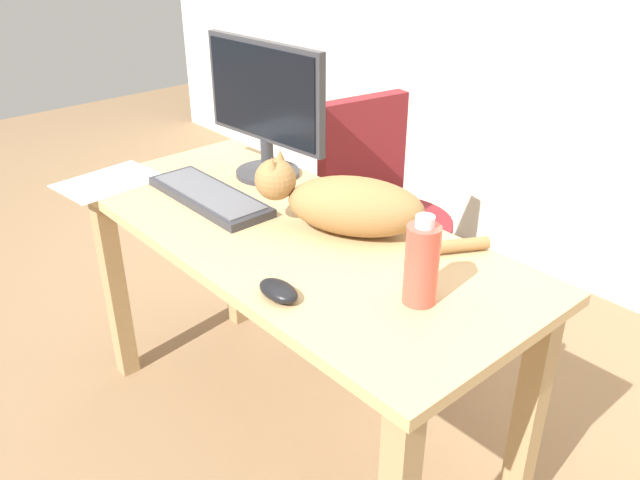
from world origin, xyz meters
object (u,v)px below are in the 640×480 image
object	(u,v)px
cat	(347,203)
computer_mouse	(278,291)
monitor	(265,105)
water_bottle	(422,263)
keyboard	(209,196)
office_chair	(381,242)

from	to	relation	value
cat	computer_mouse	world-z (taller)	cat
monitor	water_bottle	bearing A→B (deg)	-13.95
keyboard	water_bottle	bearing A→B (deg)	3.53
computer_mouse	monitor	bearing A→B (deg)	144.50
keyboard	cat	distance (m)	0.44
water_bottle	monitor	bearing A→B (deg)	166.05
cat	computer_mouse	size ratio (longest dim) A/B	4.87
office_chair	water_bottle	world-z (taller)	water_bottle
monitor	computer_mouse	bearing A→B (deg)	-35.50
cat	keyboard	bearing A→B (deg)	-158.54
keyboard	water_bottle	size ratio (longest dim) A/B	2.15
office_chair	cat	size ratio (longest dim) A/B	1.65
office_chair	monitor	bearing A→B (deg)	-102.52
monitor	keyboard	distance (m)	0.33
monitor	office_chair	bearing A→B (deg)	77.48
office_chair	computer_mouse	bearing A→B (deg)	-60.26
monitor	cat	distance (m)	0.48
cat	monitor	bearing A→B (deg)	169.29
monitor	water_bottle	world-z (taller)	monitor
keyboard	computer_mouse	xyz separation A→B (m)	(0.54, -0.17, 0.00)
computer_mouse	water_bottle	world-z (taller)	water_bottle
keyboard	computer_mouse	bearing A→B (deg)	-17.73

